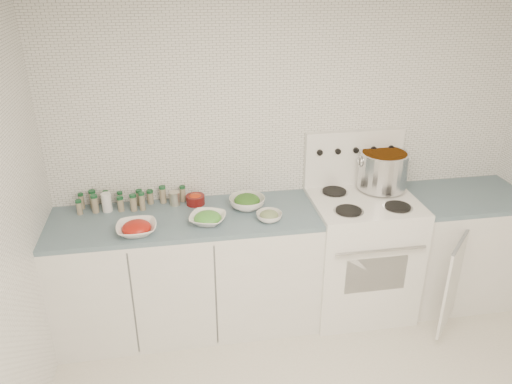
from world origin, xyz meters
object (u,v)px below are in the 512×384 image
(stove, at_px, (359,250))
(bowl_snowpea, at_px, (208,218))
(stock_pot, at_px, (383,169))
(bowl_tomato, at_px, (137,228))

(stove, height_order, bowl_snowpea, stove)
(stock_pot, height_order, bowl_snowpea, stock_pot)
(stove, bearing_deg, bowl_snowpea, -174.62)
(stock_pot, bearing_deg, bowl_snowpea, -169.07)
(bowl_snowpea, bearing_deg, bowl_tomato, -172.19)
(stock_pot, xyz_separation_m, bowl_snowpea, (-1.34, -0.26, -0.16))
(bowl_tomato, distance_m, bowl_snowpea, 0.47)
(stock_pot, bearing_deg, bowl_tomato, -169.87)
(stove, distance_m, stock_pot, 0.65)
(bowl_tomato, bearing_deg, stove, 6.09)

